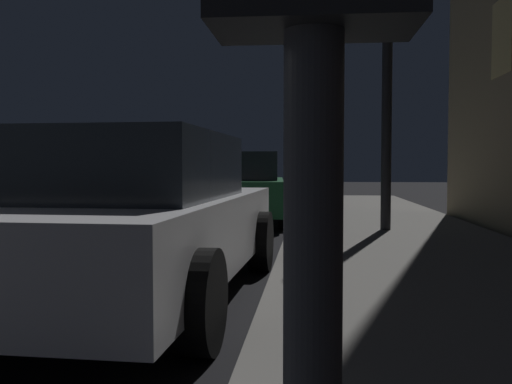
{
  "coord_description": "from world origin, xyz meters",
  "views": [
    {
      "loc": [
        4.38,
        -1.46,
        1.16
      ],
      "look_at": [
        4.08,
        1.53,
        1.02
      ],
      "focal_mm": 38.97,
      "sensor_mm": 36.0,
      "label": 1
    }
  ],
  "objects_px": {
    "car_green": "(237,188)",
    "street_lamp": "(388,21)",
    "car_white": "(133,218)",
    "parking_meter": "(314,69)"
  },
  "relations": [
    {
      "from": "car_green",
      "to": "car_white",
      "type": "bearing_deg",
      "value": -90.05
    },
    {
      "from": "parking_meter",
      "to": "car_white",
      "type": "bearing_deg",
      "value": 110.36
    },
    {
      "from": "car_white",
      "to": "street_lamp",
      "type": "bearing_deg",
      "value": 57.78
    },
    {
      "from": "car_green",
      "to": "street_lamp",
      "type": "distance_m",
      "value": 4.5
    },
    {
      "from": "street_lamp",
      "to": "car_green",
      "type": "bearing_deg",
      "value": 138.75
    },
    {
      "from": "car_green",
      "to": "street_lamp",
      "type": "bearing_deg",
      "value": -41.25
    },
    {
      "from": "car_green",
      "to": "street_lamp",
      "type": "xyz_separation_m",
      "value": [
        2.7,
        -2.37,
        2.72
      ]
    },
    {
      "from": "car_white",
      "to": "car_green",
      "type": "height_order",
      "value": "same"
    },
    {
      "from": "parking_meter",
      "to": "street_lamp",
      "type": "relative_size",
      "value": 0.3
    },
    {
      "from": "car_white",
      "to": "car_green",
      "type": "distance_m",
      "value": 6.67
    }
  ]
}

